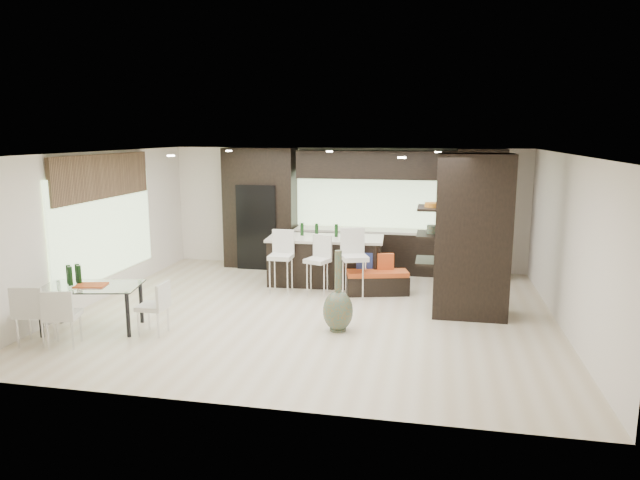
% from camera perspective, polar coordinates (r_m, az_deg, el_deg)
% --- Properties ---
extents(ground, '(8.00, 8.00, 0.00)m').
position_cam_1_polar(ground, '(9.84, -0.70, -7.23)').
color(ground, beige).
rests_on(ground, ground).
extents(back_wall, '(8.00, 0.02, 2.70)m').
position_cam_1_polar(back_wall, '(12.91, 2.57, 3.20)').
color(back_wall, white).
rests_on(back_wall, ground).
extents(left_wall, '(0.02, 7.00, 2.70)m').
position_cam_1_polar(left_wall, '(11.06, -21.43, 1.22)').
color(left_wall, white).
rests_on(left_wall, ground).
extents(right_wall, '(0.02, 7.00, 2.70)m').
position_cam_1_polar(right_wall, '(9.52, 23.53, -0.35)').
color(right_wall, white).
rests_on(right_wall, ground).
extents(ceiling, '(8.00, 7.00, 0.02)m').
position_cam_1_polar(ceiling, '(9.37, -0.74, 8.69)').
color(ceiling, white).
rests_on(ceiling, ground).
extents(window_left, '(0.04, 3.20, 1.90)m').
position_cam_1_polar(window_left, '(11.20, -20.70, 1.38)').
color(window_left, '#B2D199').
rests_on(window_left, left_wall).
extents(window_back, '(3.40, 0.04, 1.20)m').
position_cam_1_polar(window_back, '(12.77, 5.21, 3.99)').
color(window_back, '#B2D199').
rests_on(window_back, back_wall).
extents(stone_accent, '(0.08, 3.00, 0.80)m').
position_cam_1_polar(stone_accent, '(11.09, -20.88, 5.97)').
color(stone_accent, brown).
rests_on(stone_accent, left_wall).
extents(ceiling_spots, '(4.00, 3.00, 0.02)m').
position_cam_1_polar(ceiling_spots, '(9.61, -0.42, 8.62)').
color(ceiling_spots, white).
rests_on(ceiling_spots, ceiling).
extents(back_cabinetry, '(6.80, 0.68, 2.70)m').
position_cam_1_polar(back_cabinetry, '(12.52, 4.59, 2.94)').
color(back_cabinetry, black).
rests_on(back_cabinetry, ground).
extents(refrigerator, '(0.90, 0.68, 1.90)m').
position_cam_1_polar(refrigerator, '(13.04, -5.99, 1.45)').
color(refrigerator, black).
rests_on(refrigerator, ground).
extents(partition_column, '(1.20, 0.80, 2.70)m').
position_cam_1_polar(partition_column, '(9.72, 14.96, 0.38)').
color(partition_column, black).
rests_on(partition_column, ground).
extents(kitchen_island, '(2.37, 1.14, 0.96)m').
position_cam_1_polar(kitchen_island, '(11.54, 0.55, -2.07)').
color(kitchen_island, black).
rests_on(kitchen_island, ground).
extents(stool_left, '(0.43, 0.43, 0.97)m').
position_cam_1_polar(stool_left, '(10.93, -3.92, -2.80)').
color(stool_left, beige).
rests_on(stool_left, ground).
extents(stool_mid, '(0.51, 0.51, 0.91)m').
position_cam_1_polar(stool_mid, '(10.78, -0.26, -3.13)').
color(stool_mid, beige).
rests_on(stool_mid, ground).
extents(stool_right, '(0.59, 0.59, 1.03)m').
position_cam_1_polar(stool_right, '(10.62, 3.46, -3.00)').
color(stool_right, beige).
rests_on(stool_right, ground).
extents(bench, '(1.25, 0.73, 0.45)m').
position_cam_1_polar(bench, '(10.92, 5.74, -4.25)').
color(bench, black).
rests_on(bench, ground).
extents(floor_vase, '(0.57, 0.57, 1.27)m').
position_cam_1_polar(floor_vase, '(8.78, 1.82, -5.13)').
color(floor_vase, '#434C37').
rests_on(floor_vase, ground).
extents(dining_table, '(1.60, 1.11, 0.70)m').
position_cam_1_polar(dining_table, '(9.57, -21.78, -6.32)').
color(dining_table, white).
rests_on(dining_table, ground).
extents(chair_near, '(0.53, 0.53, 0.80)m').
position_cam_1_polar(chair_near, '(9.01, -24.26, -7.25)').
color(chair_near, beige).
rests_on(chair_near, ground).
extents(chair_far, '(0.54, 0.54, 0.83)m').
position_cam_1_polar(chair_far, '(9.26, -26.62, -6.84)').
color(chair_far, beige).
rests_on(chair_far, ground).
extents(chair_end, '(0.41, 0.41, 0.75)m').
position_cam_1_polar(chair_end, '(9.06, -16.37, -6.76)').
color(chair_end, beige).
rests_on(chair_end, ground).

